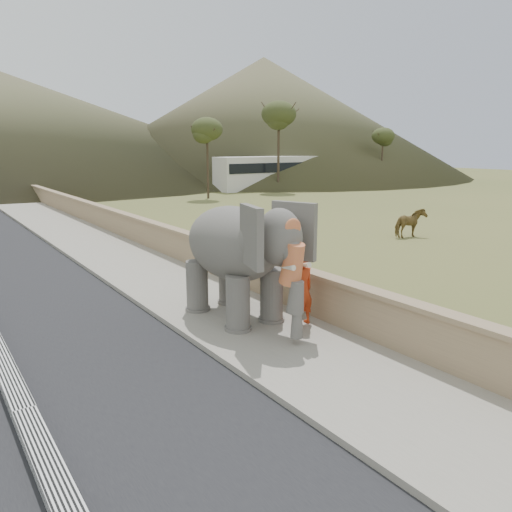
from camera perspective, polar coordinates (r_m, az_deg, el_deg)
The scene contains 11 objects.
ground at distance 10.30m, azimuth 4.64°, elevation -11.16°, with size 160.00×160.00×0.00m, color olive.
walkway at distance 18.74m, azimuth -14.98°, elevation -0.41°, with size 3.00×120.00×0.15m, color #9E9687.
parapet at distance 19.24m, azimuth -10.44°, elevation 1.59°, with size 0.30×120.00×1.10m, color tan.
cow at distance 23.89m, azimuth 17.20°, elevation 3.60°, with size 0.71×1.56×1.31m, color brown.
distant_car at distance 49.20m, azimuth -3.55°, elevation 8.52°, with size 1.70×4.23×1.44m, color #B1B1B8.
bus_white at distance 48.63m, azimuth 1.38°, elevation 9.48°, with size 2.50×11.00×3.10m, color silver.
bus_orange at distance 54.78m, azimuth 8.76°, elevation 9.68°, with size 2.50×11.00×3.10m, color orange.
hill_right at distance 72.76m, azimuth 0.87°, elevation 15.57°, with size 56.00×56.00×16.00m, color brown.
hill_far at distance 78.12m, azimuth -27.14°, elevation 13.29°, with size 80.00×80.00×14.00m, color brown.
elephant_and_man at distance 11.68m, azimuth -2.52°, elevation -0.41°, with size 2.31×3.91×2.76m.
trees at distance 34.82m, azimuth -26.94°, elevation 10.95°, with size 48.37×43.48×8.69m.
Camera 1 is at (-5.99, -7.29, 4.13)m, focal length 35.00 mm.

